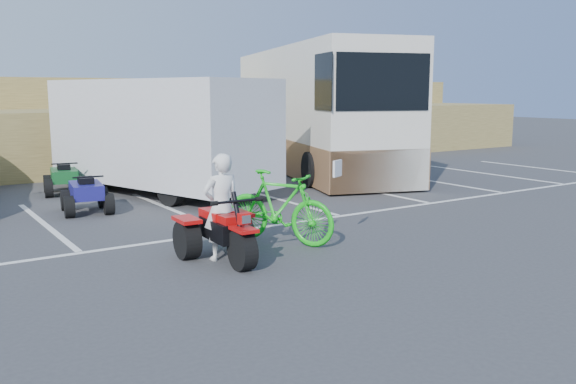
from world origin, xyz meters
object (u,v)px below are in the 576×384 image
rv_motorhome (314,118)px  quad_atv_green (65,194)px  red_trike_atv (226,261)px  quad_atv_blue (87,212)px  rider (221,207)px  cargo_trailer (161,133)px  green_dirt_bike (279,207)px

rv_motorhome → quad_atv_green: size_ratio=8.53×
red_trike_atv → quad_atv_green: 7.92m
red_trike_atv → quad_atv_blue: 5.16m
rider → cargo_trailer: (1.63, 6.47, 0.73)m
quad_atv_green → red_trike_atv: bearing=-76.1°
rider → cargo_trailer: cargo_trailer is taller
rv_motorhome → quad_atv_blue: size_ratio=8.46×
rider → quad_atv_blue: bearing=-79.3°
red_trike_atv → rider: (0.01, 0.15, 0.83)m
cargo_trailer → quad_atv_green: (-2.14, 1.29, -1.57)m
rider → rv_motorhome: (7.81, 8.37, 0.87)m
red_trike_atv → quad_atv_green: size_ratio=1.23×
red_trike_atv → quad_atv_blue: bearing=100.4°
green_dirt_bike → red_trike_atv: bearing=175.4°
green_dirt_bike → quad_atv_blue: green_dirt_bike is taller
rider → green_dirt_bike: (1.32, 0.39, -0.20)m
red_trike_atv → quad_atv_green: (-0.51, 7.91, 0.00)m
green_dirt_bike → rv_motorhome: size_ratio=0.19×
green_dirt_bike → rv_motorhome: rv_motorhome is taller
cargo_trailer → quad_atv_blue: bearing=-165.1°
quad_atv_blue → quad_atv_green: (0.21, 2.79, 0.00)m
red_trike_atv → green_dirt_bike: bearing=24.8°
green_dirt_bike → rv_motorhome: 10.34m
rider → rv_motorhome: rv_motorhome is taller
rider → quad_atv_blue: rider is taller
red_trike_atv → green_dirt_bike: 1.57m
rv_motorhome → red_trike_atv: bearing=-115.0°
rider → quad_atv_blue: size_ratio=1.26×
cargo_trailer → red_trike_atv: bearing=-121.6°
rider → green_dirt_bike: rider is taller
rider → cargo_trailer: bearing=-101.7°
red_trike_atv → quad_atv_blue: size_ratio=1.22×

